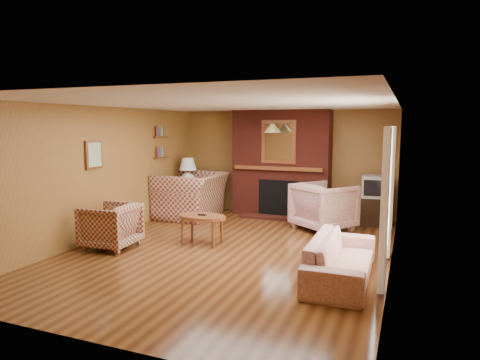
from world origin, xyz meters
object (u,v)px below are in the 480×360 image
at_px(crt_tv, 374,186).
at_px(side_table, 188,200).
at_px(floral_sofa, 341,258).
at_px(coffee_table, 202,219).
at_px(floral_armchair, 324,206).
at_px(table_lamp, 188,170).
at_px(plaid_armchair, 110,226).
at_px(plaid_loveseat, 192,195).
at_px(tv_stand, 373,211).
at_px(fireplace, 281,164).

bearing_deg(crt_tv, side_table, -175.26).
distance_m(floral_sofa, coffee_table, 2.67).
height_order(floral_armchair, coffee_table, floral_armchair).
xyz_separation_m(floral_armchair, crt_tv, (0.88, 0.78, 0.34)).
bearing_deg(table_lamp, plaid_armchair, -87.15).
bearing_deg(plaid_loveseat, floral_armchair, 85.30).
bearing_deg(plaid_armchair, table_lamp, 179.44).
relative_size(floral_armchair, tv_stand, 1.76).
distance_m(fireplace, crt_tv, 2.09).
height_order(coffee_table, crt_tv, crt_tv).
bearing_deg(plaid_loveseat, table_lamp, -141.68).
height_order(plaid_armchair, side_table, plaid_armchair).
xyz_separation_m(side_table, tv_stand, (4.15, 0.35, -0.03)).
distance_m(floral_sofa, side_table, 5.04).
xyz_separation_m(fireplace, side_table, (-2.10, -0.53, -0.86)).
relative_size(plaid_armchair, floral_sofa, 0.43).
distance_m(fireplace, table_lamp, 2.17).
height_order(floral_armchair, tv_stand, floral_armchair).
bearing_deg(side_table, plaid_loveseat, -49.67).
distance_m(plaid_armchair, table_lamp, 3.09).
xyz_separation_m(fireplace, table_lamp, (-2.10, -0.53, -0.17)).
bearing_deg(tv_stand, plaid_loveseat, -174.59).
distance_m(plaid_armchair, crt_tv, 5.24).
bearing_deg(table_lamp, fireplace, 14.29).
xyz_separation_m(floral_armchair, side_table, (-3.27, 0.44, -0.15)).
relative_size(plaid_armchair, coffee_table, 0.94).
bearing_deg(coffee_table, side_table, 123.62).
distance_m(floral_sofa, tv_stand, 3.43).
height_order(plaid_loveseat, tv_stand, plaid_loveseat).
bearing_deg(fireplace, coffee_table, -102.76).
bearing_deg(plaid_loveseat, fireplace, 112.13).
height_order(table_lamp, tv_stand, table_lamp).
bearing_deg(floral_sofa, coffee_table, 70.50).
bearing_deg(plaid_loveseat, coffee_table, 30.47).
xyz_separation_m(plaid_armchair, crt_tv, (4.00, 3.36, 0.43)).
relative_size(coffee_table, crt_tv, 1.68).
bearing_deg(plaid_armchair, side_table, 179.44).
distance_m(floral_sofa, floral_armchair, 2.74).
bearing_deg(tv_stand, crt_tv, -93.97).
height_order(floral_armchair, crt_tv, crt_tv).
height_order(fireplace, floral_armchair, fireplace).
relative_size(coffee_table, table_lamp, 1.33).
bearing_deg(table_lamp, coffee_table, -56.38).
xyz_separation_m(plaid_armchair, floral_armchair, (3.12, 2.58, 0.09)).
bearing_deg(side_table, plaid_armchair, -87.15).
relative_size(plaid_armchair, floral_armchair, 0.80).
bearing_deg(plaid_armchair, coffee_table, 117.61).
relative_size(plaid_loveseat, tv_stand, 2.61).
distance_m(tv_stand, crt_tv, 0.52).
relative_size(plaid_loveseat, plaid_armchair, 1.84).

